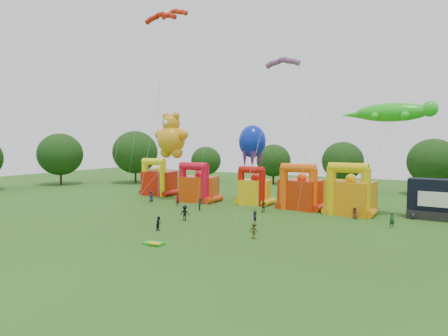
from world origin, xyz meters
The scene contains 24 objects.
ground centered at (0.00, 0.00, 0.00)m, with size 160.00×160.00×0.00m, color #2B4F16.
tree_ring centered at (-1.16, 0.60, 6.26)m, with size 121.29×123.36×12.07m.
bouncy_castle_0 centered at (-18.93, 29.00, 2.54)m, with size 5.83×4.95×6.71m.
bouncy_castle_1 centered at (-8.38, 26.23, 2.42)m, with size 6.49×5.70×6.41m.
bouncy_castle_2 centered at (0.82, 28.05, 2.28)m, with size 5.18×4.48×5.96m.
bouncy_castle_3 centered at (8.40, 27.73, 2.51)m, with size 6.28×5.39×6.64m.
bouncy_castle_4 centered at (15.49, 26.88, 2.64)m, with size 6.33×5.40×6.99m.
stage_trailer centered at (26.32, 28.96, 2.46)m, with size 8.03×3.28×5.11m.
teddy_bear_kite centered at (-13.79, 23.90, 7.19)m, with size 6.50×8.94×14.56m.
gecko_kite centered at (18.89, 26.55, 8.15)m, with size 11.78×7.07×14.84m.
octopus_kite centered at (0.80, 27.93, 5.09)m, with size 7.11×10.23×12.43m.
parafoil_kites centered at (-3.34, 15.03, 13.06)m, with size 23.09×13.12×30.67m.
diamond_kites centered at (0.62, 15.23, 16.89)m, with size 30.92×22.31×38.30m.
folded_kite_bundle centered at (2.98, 1.62, 0.14)m, with size 2.08×1.24×0.31m.
spectator_0 centered at (-14.88, 22.21, 0.88)m, with size 0.86×0.56×1.77m, color #262940.
spectator_1 centered at (-8.62, 20.97, 0.89)m, with size 0.65×0.42×1.77m, color #4E1621.
spectator_2 centered at (-3.65, 19.64, 0.84)m, with size 0.82×0.64×1.68m, color #1B431F.
spectator_3 centered at (-1.22, 12.52, 0.94)m, with size 1.22×0.70×1.89m, color black.
spectator_4 centered at (4.92, 22.38, 0.88)m, with size 1.03×0.43×1.75m, color #3B3117.
spectator_5 centered at (7.14, 15.05, 0.79)m, with size 1.47×0.47×1.59m, color #2C2B47.
spectator_6 centered at (16.77, 23.93, 0.76)m, with size 0.75×0.49×1.53m, color #4D1E16.
spectator_7 centered at (21.50, 21.05, 0.85)m, with size 0.62×0.41×1.70m, color #1C4620.
spectator_8 centered at (-0.46, 6.60, 0.79)m, with size 0.76×0.59×1.57m, color black.
spectator_9 centered at (10.17, 8.55, 0.86)m, with size 1.11×0.64×1.71m, color #443D1B.
Camera 1 is at (27.40, -27.23, 9.92)m, focal length 32.00 mm.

